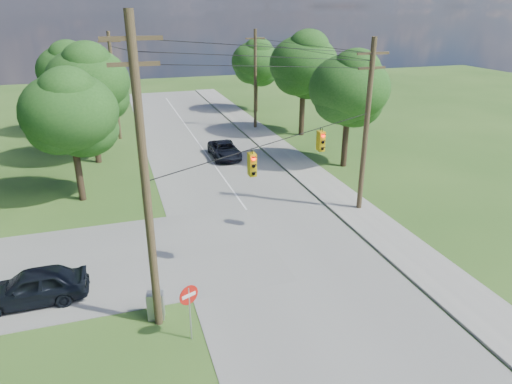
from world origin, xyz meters
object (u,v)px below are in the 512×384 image
object	(u,v)px
car_cross_dark	(33,286)
car_main_north	(225,150)
pole_north_e	(255,79)
control_cabinet	(156,305)
pole_ne	(366,125)
pole_north_w	(114,86)
do_not_enter_sign	(189,301)
pole_sw	(145,181)

from	to	relation	value
car_cross_dark	car_main_north	xyz separation A→B (m)	(12.90, 17.53, -0.11)
pole_north_e	control_cabinet	distance (m)	32.53
pole_ne	control_cabinet	bearing A→B (deg)	-151.92
pole_north_e	car_cross_dark	size ratio (longest dim) A/B	2.19
pole_north_w	do_not_enter_sign	world-z (taller)	pole_north_w
pole_north_e	do_not_enter_sign	distance (m)	33.54
pole_sw	pole_north_e	distance (m)	32.55
pole_ne	car_main_north	xyz separation A→B (m)	(-5.59, 13.00, -4.77)
pole_ne	control_cabinet	world-z (taller)	pole_ne
pole_ne	pole_north_w	size ratio (longest dim) A/B	1.05
control_cabinet	car_main_north	bearing A→B (deg)	79.55
pole_sw	car_cross_dark	size ratio (longest dim) A/B	2.63
car_cross_dark	do_not_enter_sign	xyz separation A→B (m)	(6.10, -4.45, 0.96)
car_main_north	control_cabinet	xyz separation A→B (m)	(-7.96, -20.23, -0.10)
car_cross_dark	pole_north_w	bearing A→B (deg)	169.89
do_not_enter_sign	car_cross_dark	bearing A→B (deg)	120.17
pole_north_w	do_not_enter_sign	distance (m)	31.20
pole_north_e	control_cabinet	xyz separation A→B (m)	(-13.55, -29.23, -4.53)
pole_ne	car_main_north	bearing A→B (deg)	113.28
control_cabinet	do_not_enter_sign	distance (m)	2.40
car_cross_dark	control_cabinet	xyz separation A→B (m)	(4.94, -2.70, -0.21)
do_not_enter_sign	pole_sw	bearing A→B (deg)	104.88
car_main_north	pole_ne	bearing A→B (deg)	-65.62
pole_north_e	pole_north_w	xyz separation A→B (m)	(-13.90, 0.00, 0.00)
pole_north_e	do_not_enter_sign	world-z (taller)	pole_north_e
pole_ne	car_main_north	distance (m)	14.93
pole_north_w	do_not_enter_sign	size ratio (longest dim) A/B	4.10
pole_north_e	car_cross_dark	world-z (taller)	pole_north_e
pole_north_e	do_not_enter_sign	size ratio (longest dim) A/B	4.10
pole_ne	car_cross_dark	world-z (taller)	pole_ne
pole_ne	do_not_enter_sign	xyz separation A→B (m)	(-12.40, -8.98, -3.70)
control_cabinet	pole_north_w	bearing A→B (deg)	101.71
pole_north_e	pole_north_w	bearing A→B (deg)	180.00
car_cross_dark	control_cabinet	world-z (taller)	car_cross_dark
pole_sw	do_not_enter_sign	size ratio (longest dim) A/B	4.92
control_cabinet	car_cross_dark	bearing A→B (deg)	162.40
car_main_north	control_cabinet	bearing A→B (deg)	-110.37
pole_north_w	car_main_north	bearing A→B (deg)	-47.29
car_cross_dark	do_not_enter_sign	world-z (taller)	do_not_enter_sign
pole_sw	car_main_north	distance (m)	22.75
control_cabinet	do_not_enter_sign	world-z (taller)	do_not_enter_sign
pole_sw	pole_north_w	bearing A→B (deg)	90.77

